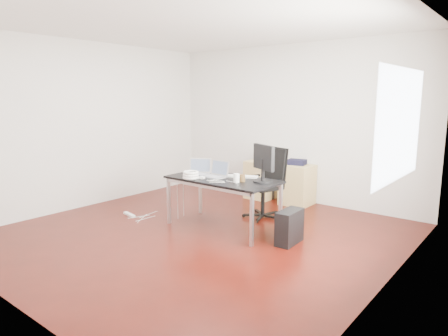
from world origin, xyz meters
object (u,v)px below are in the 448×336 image
Objects in this scene: office_chair at (268,179)px; pc_tower at (289,227)px; desk at (223,182)px; filing_cabinet_right at (297,185)px; filing_cabinet_left at (262,179)px.

pc_tower is at bearing -26.36° from office_chair.
desk is at bearing -179.94° from pc_tower.
office_chair reaches higher than desk.
office_chair is 2.40× the size of pc_tower.
filing_cabinet_right is (0.21, 1.82, -0.33)m from desk.
desk is 1.93m from filing_cabinet_left.
office_chair is 1.25m from pc_tower.
desk is 1.48× the size of office_chair.
desk reaches higher than pc_tower.
office_chair is at bearing -52.38° from filing_cabinet_left.
desk is 2.29× the size of filing_cabinet_right.
pc_tower is (0.85, -1.78, -0.13)m from filing_cabinet_right.
filing_cabinet_left is at bearing 129.49° from pc_tower.
office_chair is at bearing 134.06° from pc_tower.
pc_tower is at bearing 2.65° from desk.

